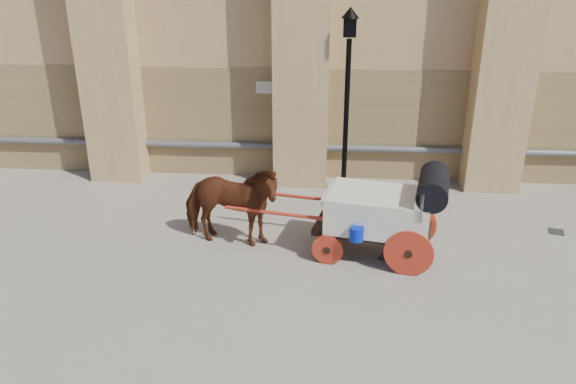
{
  "coord_description": "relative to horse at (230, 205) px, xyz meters",
  "views": [
    {
      "loc": [
        -0.23,
        -10.65,
        5.65
      ],
      "look_at": [
        -1.04,
        -0.23,
        1.29
      ],
      "focal_mm": 35.0,
      "sensor_mm": 36.0,
      "label": 1
    }
  ],
  "objects": [
    {
      "name": "drain_grate_near",
      "position": [
        3.28,
        -0.35,
        -0.91
      ],
      "size": [
        0.42,
        0.42,
        0.01
      ],
      "primitive_type": "cube",
      "rotation": [
        0.0,
        0.0,
        -0.42
      ],
      "color": "black",
      "rests_on": "ground"
    },
    {
      "name": "carriage",
      "position": [
        3.19,
        -0.25,
        0.12
      ],
      "size": [
        4.53,
        2.01,
        1.92
      ],
      "rotation": [
        0.0,
        0.0,
        -0.2
      ],
      "color": "black",
      "rests_on": "ground"
    },
    {
      "name": "drain_grate_far",
      "position": [
        7.14,
        1.13,
        -0.91
      ],
      "size": [
        0.39,
        0.39,
        0.01
      ],
      "primitive_type": "cube",
      "rotation": [
        0.0,
        0.0,
        -0.27
      ],
      "color": "black",
      "rests_on": "ground"
    },
    {
      "name": "street_lamp",
      "position": [
        2.42,
        3.15,
        1.55
      ],
      "size": [
        0.43,
        0.43,
        4.62
      ],
      "color": "black",
      "rests_on": "ground"
    },
    {
      "name": "ground",
      "position": [
        2.26,
        0.14,
        -0.92
      ],
      "size": [
        90.0,
        90.0,
        0.0
      ],
      "primitive_type": "plane",
      "color": "slate",
      "rests_on": "ground"
    },
    {
      "name": "horse",
      "position": [
        0.0,
        0.0,
        0.0
      ],
      "size": [
        2.28,
        1.27,
        1.83
      ],
      "primitive_type": "imported",
      "rotation": [
        0.0,
        0.0,
        1.43
      ],
      "color": "#562713",
      "rests_on": "ground"
    }
  ]
}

